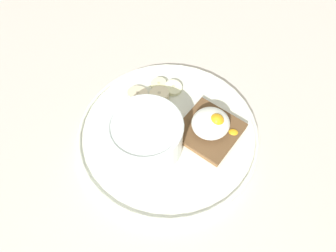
# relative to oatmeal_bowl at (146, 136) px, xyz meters

# --- Properties ---
(ground_plane) EXTENTS (1.20, 1.20, 0.02)m
(ground_plane) POSITION_rel_oatmeal_bowl_xyz_m (0.04, 0.01, -0.05)
(ground_plane) COLOR beige
(ground_plane) RESTS_ON ground
(plate) EXTENTS (0.30, 0.30, 0.02)m
(plate) POSITION_rel_oatmeal_bowl_xyz_m (0.04, 0.01, -0.03)
(plate) COLOR silver
(plate) RESTS_ON ground_plane
(oatmeal_bowl) EXTENTS (0.11, 0.11, 0.06)m
(oatmeal_bowl) POSITION_rel_oatmeal_bowl_xyz_m (0.00, 0.00, 0.00)
(oatmeal_bowl) COLOR white
(oatmeal_bowl) RESTS_ON plate
(toast_slice) EXTENTS (0.12, 0.12, 0.01)m
(toast_slice) POSITION_rel_oatmeal_bowl_xyz_m (0.10, -0.02, -0.02)
(toast_slice) COLOR brown
(toast_slice) RESTS_ON plate
(poached_egg) EXTENTS (0.07, 0.06, 0.04)m
(poached_egg) POSITION_rel_oatmeal_bowl_xyz_m (0.10, -0.02, -0.00)
(poached_egg) COLOR white
(poached_egg) RESTS_ON toast_slice
(banana_slice_front) EXTENTS (0.05, 0.05, 0.02)m
(banana_slice_front) POSITION_rel_oatmeal_bowl_xyz_m (0.02, 0.10, -0.03)
(banana_slice_front) COLOR beige
(banana_slice_front) RESTS_ON plate
(banana_slice_left) EXTENTS (0.04, 0.04, 0.01)m
(banana_slice_left) POSITION_rel_oatmeal_bowl_xyz_m (0.09, 0.09, -0.03)
(banana_slice_left) COLOR #F0F1BE
(banana_slice_left) RESTS_ON plate
(banana_slice_back) EXTENTS (0.04, 0.04, 0.02)m
(banana_slice_back) POSITION_rel_oatmeal_bowl_xyz_m (0.06, 0.08, -0.02)
(banana_slice_back) COLOR #FAE9BD
(banana_slice_back) RESTS_ON plate
(banana_slice_right) EXTENTS (0.04, 0.04, 0.01)m
(banana_slice_right) POSITION_rel_oatmeal_bowl_xyz_m (0.07, 0.11, -0.03)
(banana_slice_right) COLOR beige
(banana_slice_right) RESTS_ON plate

